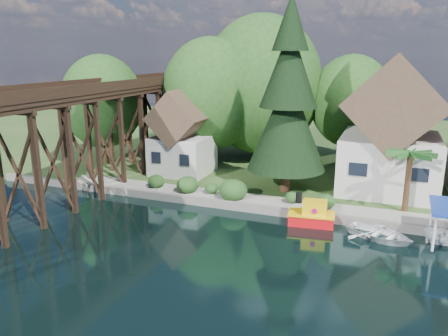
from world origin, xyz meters
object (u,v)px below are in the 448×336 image
at_px(conifer, 288,100).
at_px(tugboat, 312,215).
at_px(house_left, 391,134).
at_px(shed, 182,138).
at_px(palm_tree, 410,156).
at_px(trestle_bridge, 69,136).
at_px(boat_white_a, 380,232).

relative_size(conifer, tugboat, 4.66).
distance_m(house_left, shed, 18.11).
distance_m(conifer, palm_tree, 9.83).
distance_m(trestle_bridge, shed, 10.69).
distance_m(trestle_bridge, house_left, 25.42).
bearing_deg(shed, house_left, 4.77).
bearing_deg(house_left, trestle_bridge, -154.79).
xyz_separation_m(house_left, boat_white_a, (-0.12, -9.68, -4.70)).
xyz_separation_m(conifer, tugboat, (3.14, -5.28, -7.21)).
relative_size(shed, palm_tree, 1.67).
relative_size(trestle_bridge, palm_tree, 9.43).
bearing_deg(boat_white_a, house_left, 21.64).
height_order(conifer, tugboat, conifer).
xyz_separation_m(conifer, palm_tree, (9.09, -1.73, -3.30)).
xyz_separation_m(shed, tugboat, (13.42, -7.32, -3.15)).
bearing_deg(tugboat, house_left, 62.54).
bearing_deg(tugboat, palm_tree, 30.82).
xyz_separation_m(house_left, tugboat, (-4.58, -8.82, -4.46)).
xyz_separation_m(shed, boat_white_a, (17.88, -8.18, -3.39)).
height_order(palm_tree, tugboat, palm_tree).
bearing_deg(conifer, tugboat, -59.21).
distance_m(shed, palm_tree, 19.74).
bearing_deg(conifer, palm_tree, -10.77).
bearing_deg(trestle_bridge, house_left, 25.21).
height_order(shed, conifer, conifer).
relative_size(conifer, boat_white_a, 3.65).
bearing_deg(trestle_bridge, conifer, 25.51).
xyz_separation_m(house_left, shed, (-18.00, -1.50, -1.31)).
xyz_separation_m(conifer, boat_white_a, (7.61, -6.14, -7.46)).
relative_size(trestle_bridge, conifer, 2.88).
bearing_deg(shed, conifer, -11.22).
height_order(trestle_bridge, boat_white_a, trestle_bridge).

